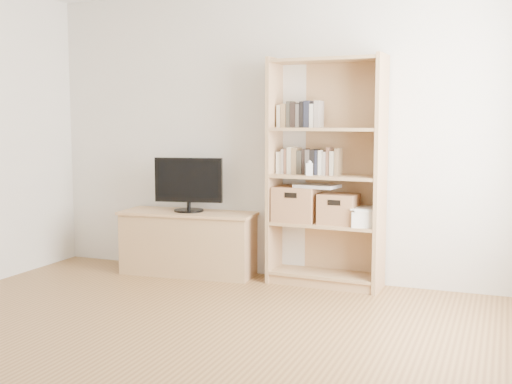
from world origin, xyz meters
The scene contains 12 objects.
floor centered at (0.00, 0.00, 0.00)m, with size 4.50×5.00×0.01m, color brown.
back_wall centered at (0.00, 2.50, 1.30)m, with size 4.50×0.02×2.60m, color silver.
tv_stand centered at (-0.78, 2.27, 0.28)m, with size 1.22×0.46×0.56m, color tan.
bookshelf centered at (0.51, 2.33, 0.98)m, with size 0.98×0.35×1.96m, color tan.
television centered at (-0.78, 2.27, 0.84)m, with size 0.63×0.05×0.50m, color black.
books_row_mid centered at (0.51, 2.35, 1.06)m, with size 0.76×0.15×0.20m, color beige.
books_row_upper centered at (0.30, 2.36, 1.46)m, with size 0.35×0.13×0.18m, color beige.
baby_monitor centered at (0.40, 2.22, 1.01)m, with size 0.05×0.03×0.10m, color white.
basket_left centered at (0.25, 2.33, 0.70)m, with size 0.37×0.30×0.30m, color #AB764D.
basket_right centered at (0.63, 2.31, 0.67)m, with size 0.31×0.26×0.26m, color #AB764D.
laptop centered at (0.44, 2.32, 0.86)m, with size 0.35×0.25×0.03m, color silver.
magazine_stack centered at (0.85, 2.30, 0.61)m, with size 0.20×0.28×0.13m, color silver.
Camera 1 is at (1.96, -2.98, 1.42)m, focal length 45.00 mm.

